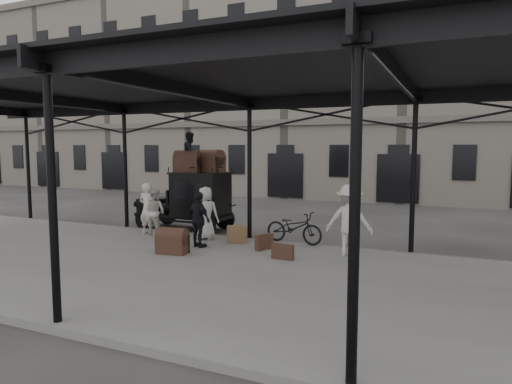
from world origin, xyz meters
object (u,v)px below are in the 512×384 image
Objects in this scene: taxi at (193,198)px; steamer_trunk_roof_near at (187,163)px; porter_left at (147,209)px; bicycle at (294,227)px; steamer_trunk_platform at (172,243)px; porter_official at (199,220)px.

taxi is 1.33m from steamer_trunk_roof_near.
porter_left is 5.03m from bicycle.
bicycle is 3.74m from steamer_trunk_platform.
taxi is 2.08× the size of porter_left.
steamer_trunk_roof_near is at bearing 109.69° from steamer_trunk_platform.
porter_left is 2.78m from porter_official.
steamer_trunk_roof_near is 4.57m from steamer_trunk_platform.
porter_left reaches higher than bicycle.
steamer_trunk_platform is at bearing -75.56° from steamer_trunk_roof_near.
porter_official reaches higher than steamer_trunk_platform.
taxi is 4.42× the size of steamer_trunk_platform.
steamer_trunk_roof_near reaches higher than porter_official.
porter_left reaches higher than porter_official.
bicycle is 2.26× the size of steamer_trunk_platform.
taxi reaches higher than porter_official.
porter_official is 0.88× the size of bicycle.
bicycle is at bearing -169.40° from porter_left.
taxi is 4.33m from steamer_trunk_platform.
steamer_trunk_roof_near reaches higher than bicycle.
taxi is at bearing -104.51° from porter_left.
porter_left reaches higher than steamer_trunk_platform.
taxi is 2.21× the size of porter_official.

